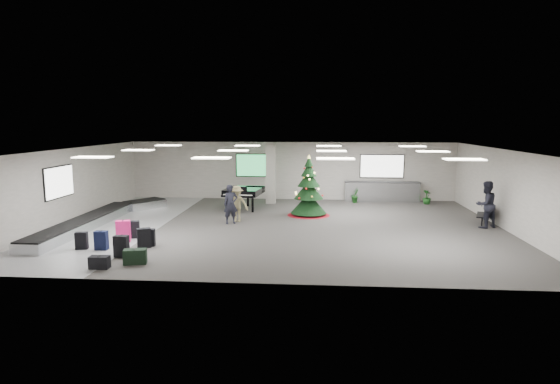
# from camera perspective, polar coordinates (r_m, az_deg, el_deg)

# --- Properties ---
(ground) EXTENTS (18.00, 18.00, 0.00)m
(ground) POSITION_cam_1_polar(r_m,az_deg,el_deg) (19.49, 0.23, -4.20)
(ground) COLOR #3C3A37
(ground) RESTS_ON ground
(room_envelope) EXTENTS (18.02, 14.02, 3.21)m
(room_envelope) POSITION_cam_1_polar(r_m,az_deg,el_deg) (19.81, -0.73, 2.83)
(room_envelope) COLOR #A59F97
(room_envelope) RESTS_ON ground
(baggage_carousel) EXTENTS (2.28, 9.71, 0.43)m
(baggage_carousel) POSITION_cam_1_polar(r_m,az_deg,el_deg) (21.41, -21.24, -3.06)
(baggage_carousel) COLOR silver
(baggage_carousel) RESTS_ON ground
(service_counter) EXTENTS (4.05, 0.65, 1.08)m
(service_counter) POSITION_cam_1_polar(r_m,az_deg,el_deg) (26.14, 12.32, 0.08)
(service_counter) COLOR silver
(service_counter) RESTS_ON ground
(suitcase_0) EXTENTS (0.46, 0.27, 0.72)m
(suitcase_0) POSITION_cam_1_polar(r_m,az_deg,el_deg) (15.91, -18.77, -6.29)
(suitcase_0) COLOR black
(suitcase_0) RESTS_ON ground
(suitcase_1) EXTENTS (0.39, 0.22, 0.60)m
(suitcase_1) POSITION_cam_1_polar(r_m,az_deg,el_deg) (16.42, -18.76, -6.03)
(suitcase_1) COLOR black
(suitcase_1) RESTS_ON ground
(pink_suitcase) EXTENTS (0.56, 0.41, 0.80)m
(pink_suitcase) POSITION_cam_1_polar(r_m,az_deg,el_deg) (17.85, -18.56, -4.56)
(pink_suitcase) COLOR #F01F74
(pink_suitcase) RESTS_ON ground
(suitcase_3) EXTENTS (0.52, 0.43, 0.70)m
(suitcase_3) POSITION_cam_1_polar(r_m,az_deg,el_deg) (16.84, -16.25, -5.40)
(suitcase_3) COLOR black
(suitcase_3) RESTS_ON ground
(navy_suitcase) EXTENTS (0.42, 0.25, 0.67)m
(navy_suitcase) POSITION_cam_1_polar(r_m,az_deg,el_deg) (17.01, -20.95, -5.54)
(navy_suitcase) COLOR black
(navy_suitcase) RESTS_ON ground
(suitcase_5) EXTENTS (0.42, 0.27, 0.61)m
(suitcase_5) POSITION_cam_1_polar(r_m,az_deg,el_deg) (17.35, -23.03, -5.49)
(suitcase_5) COLOR black
(suitcase_5) RESTS_ON ground
(green_duffel) EXTENTS (0.73, 0.48, 0.47)m
(green_duffel) POSITION_cam_1_polar(r_m,az_deg,el_deg) (15.07, -17.25, -7.52)
(green_duffel) COLOR black
(green_duffel) RESTS_ON ground
(suitcase_7) EXTENTS (0.44, 0.26, 0.63)m
(suitcase_7) POSITION_cam_1_polar(r_m,az_deg,el_deg) (17.02, -15.70, -5.36)
(suitcase_7) COLOR black
(suitcase_7) RESTS_ON ground
(suitcase_8) EXTENTS (0.49, 0.35, 0.67)m
(suitcase_8) POSITION_cam_1_polar(r_m,az_deg,el_deg) (18.31, -17.45, -4.40)
(suitcase_8) COLOR black
(suitcase_8) RESTS_ON ground
(black_duffel) EXTENTS (0.58, 0.34, 0.39)m
(black_duffel) POSITION_cam_1_polar(r_m,az_deg,el_deg) (14.96, -21.15, -8.00)
(black_duffel) COLOR black
(black_duffel) RESTS_ON ground
(christmas_tree) EXTENTS (1.99, 1.99, 2.83)m
(christmas_tree) POSITION_cam_1_polar(r_m,az_deg,el_deg) (21.67, 3.51, -0.32)
(christmas_tree) COLOR maroon
(christmas_tree) RESTS_ON ground
(grand_piano) EXTENTS (1.91, 2.34, 1.23)m
(grand_piano) POSITION_cam_1_polar(r_m,az_deg,el_deg) (23.21, -4.49, 0.03)
(grand_piano) COLOR black
(grand_piano) RESTS_ON ground
(bench) EXTENTS (0.89, 1.40, 0.84)m
(bench) POSITION_cam_1_polar(r_m,az_deg,el_deg) (21.76, 23.69, -2.32)
(bench) COLOR black
(bench) RESTS_ON ground
(traveler_a) EXTENTS (0.72, 0.62, 1.67)m
(traveler_a) POSITION_cam_1_polar(r_m,az_deg,el_deg) (19.97, -6.03, -1.50)
(traveler_a) COLOR black
(traveler_a) RESTS_ON ground
(traveler_b) EXTENTS (1.07, 0.68, 1.57)m
(traveler_b) POSITION_cam_1_polar(r_m,az_deg,el_deg) (20.38, -5.29, -1.43)
(traveler_b) COLOR #998E5F
(traveler_b) RESTS_ON ground
(traveler_bench) EXTENTS (1.16, 1.06, 1.93)m
(traveler_bench) POSITION_cam_1_polar(r_m,az_deg,el_deg) (20.81, 23.80, -1.41)
(traveler_bench) COLOR black
(traveler_bench) RESTS_ON ground
(potted_plant_left) EXTENTS (0.51, 0.54, 0.76)m
(potted_plant_left) POSITION_cam_1_polar(r_m,az_deg,el_deg) (25.39, 9.17, -0.45)
(potted_plant_left) COLOR #164519
(potted_plant_left) RESTS_ON ground
(potted_plant_right) EXTENTS (0.60, 0.60, 0.76)m
(potted_plant_right) POSITION_cam_1_polar(r_m,az_deg,el_deg) (25.85, 17.47, -0.58)
(potted_plant_right) COLOR #164519
(potted_plant_right) RESTS_ON ground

